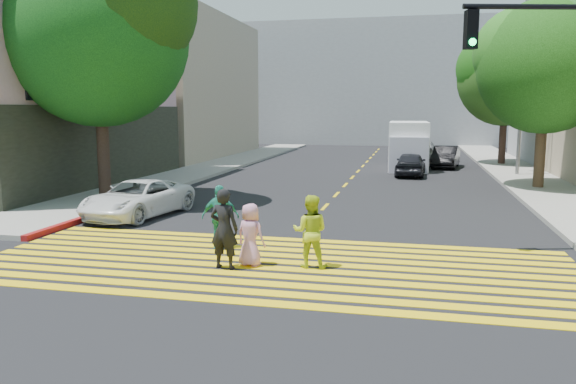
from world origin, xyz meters
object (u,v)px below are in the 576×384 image
(tree_left, at_px, (100,25))
(pedestrian_child, at_px, (250,235))
(pedestrian_extra, at_px, (220,217))
(pedestrian_woman, at_px, (310,231))
(white_van, at_px, (408,147))
(silver_car, at_px, (424,150))
(tree_right_near, at_px, (548,59))
(pedestrian_man, at_px, (224,229))
(dark_car_parked, at_px, (446,157))
(tree_right_far, at_px, (507,73))
(white_sedan, at_px, (138,198))
(dark_car_near, at_px, (411,164))

(tree_left, height_order, pedestrian_child, tree_left)
(pedestrian_extra, bearing_deg, tree_left, -54.65)
(pedestrian_woman, xyz_separation_m, pedestrian_extra, (-2.51, 1.25, -0.01))
(pedestrian_child, bearing_deg, white_van, -80.41)
(tree_left, height_order, silver_car, tree_left)
(tree_right_near, xyz_separation_m, pedestrian_woman, (-7.49, -13.88, -4.72))
(pedestrian_man, xyz_separation_m, white_van, (3.62, 22.29, 0.41))
(tree_left, distance_m, tree_right_near, 17.94)
(pedestrian_man, bearing_deg, tree_left, -39.54)
(dark_car_parked, bearing_deg, tree_right_near, -60.28)
(tree_right_far, bearing_deg, pedestrian_man, -110.22)
(tree_right_far, xyz_separation_m, white_sedan, (-14.03, -20.17, -5.02))
(white_sedan, bearing_deg, pedestrian_man, -38.12)
(pedestrian_woman, distance_m, silver_car, 28.68)
(pedestrian_woman, xyz_separation_m, white_van, (1.82, 21.79, 0.49))
(silver_car, bearing_deg, tree_right_far, 145.46)
(pedestrian_man, relative_size, white_van, 0.30)
(tree_right_near, bearing_deg, pedestrian_man, -122.88)
(pedestrian_extra, relative_size, dark_car_near, 0.43)
(tree_left, height_order, tree_right_far, tree_left)
(dark_car_near, bearing_deg, tree_right_near, 145.07)
(dark_car_near, bearing_deg, pedestrian_man, 80.99)
(tree_right_near, height_order, white_van, tree_right_near)
(white_sedan, distance_m, dark_car_near, 15.94)
(pedestrian_man, xyz_separation_m, pedestrian_child, (0.49, 0.34, -0.18))
(tree_right_far, relative_size, pedestrian_woman, 5.17)
(pedestrian_woman, distance_m, dark_car_parked, 23.22)
(tree_right_far, xyz_separation_m, white_van, (-5.69, -2.99, -4.32))
(tree_right_far, bearing_deg, pedestrian_child, -109.47)
(pedestrian_woman, distance_m, white_sedan, 7.99)
(pedestrian_child, bearing_deg, pedestrian_man, 52.04)
(white_sedan, height_order, white_van, white_van)
(tree_right_far, relative_size, white_van, 1.42)
(tree_right_far, bearing_deg, white_van, -152.27)
(pedestrian_man, height_order, pedestrian_woman, pedestrian_man)
(pedestrian_extra, distance_m, white_sedan, 5.24)
(pedestrian_child, relative_size, white_sedan, 0.33)
(tree_left, distance_m, pedestrian_child, 12.20)
(white_sedan, bearing_deg, dark_car_parked, 69.20)
(white_van, bearing_deg, pedestrian_woman, -96.14)
(pedestrian_child, height_order, dark_car_near, pedestrian_child)
(tree_left, height_order, pedestrian_man, tree_left)
(dark_car_parked, bearing_deg, tree_left, -121.46)
(pedestrian_extra, height_order, white_van, white_van)
(pedestrian_extra, xyz_separation_m, white_sedan, (-4.01, 3.37, -0.20))
(tree_right_near, relative_size, white_sedan, 1.91)
(tree_left, distance_m, pedestrian_extra, 10.57)
(pedestrian_extra, relative_size, white_sedan, 0.37)
(pedestrian_man, height_order, white_van, white_van)
(tree_left, height_order, pedestrian_extra, tree_left)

